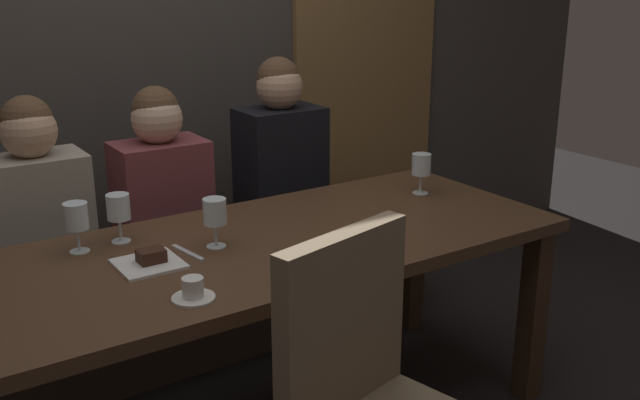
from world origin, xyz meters
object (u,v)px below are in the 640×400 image
Objects in this scene: dining_table at (247,270)px; wine_glass_near_left at (118,208)px; diner_redhead at (37,200)px; fork_on_table at (188,252)px; dessert_plate at (150,261)px; banquette_bench at (172,308)px; diner_far_end at (280,154)px; espresso_cup at (193,291)px; wine_glass_end_left at (215,213)px; diner_bearded at (161,182)px; wine_glass_near_right at (421,166)px; wine_glass_end_right at (76,217)px; chair_near_side at (374,399)px.

dining_table is 0.47m from wine_glass_near_left.
diner_redhead is 0.73m from fork_on_table.
diner_redhead is (-0.49, 0.71, 0.14)m from dining_table.
fork_on_table is at bearing -65.88° from diner_redhead.
dining_table is at bearing -55.27° from diner_redhead.
dessert_plate is (0.00, -0.25, -0.10)m from wine_glass_near_left.
diner_far_end is (0.54, -0.01, 0.60)m from banquette_bench.
diner_redhead is 6.08× the size of espresso_cup.
diner_far_end reaches higher than wine_glass_end_left.
wine_glass_near_left is 0.96× the size of fork_on_table.
wine_glass_near_right is (0.87, -0.57, 0.06)m from diner_bearded.
wine_glass_end_right reaches higher than dining_table.
wine_glass_end_right is at bearing -173.76° from wine_glass_near_left.
chair_near_side reaches higher than wine_glass_end_left.
chair_near_side reaches higher than banquette_bench.
wine_glass_end_right is 1.00× the size of wine_glass_near_left.
chair_near_side is 5.98× the size of wine_glass_end_right.
diner_bearded is 0.64m from wine_glass_end_right.
wine_glass_near_right is 1.06m from fork_on_table.
diner_far_end is 4.89× the size of wine_glass_end_left.
diner_far_end is 4.22× the size of dessert_plate.
diner_redhead is at bearing 99.88° from espresso_cup.
diner_bearded is at bearing 72.75° from espresso_cup.
dining_table is 11.58× the size of dessert_plate.
wine_glass_near_right is at bearing 5.25° from dessert_plate.
wine_glass_near_right is (0.88, 0.84, 0.29)m from chair_near_side.
wine_glass_near_right is at bearing 19.10° from espresso_cup.
espresso_cup is at bearing -120.29° from fork_on_table.
wine_glass_near_right is (0.86, -0.58, 0.62)m from banquette_bench.
dining_table is 0.87m from diner_redhead.
diner_far_end is 4.89× the size of wine_glass_end_right.
diner_bearded is 0.75m from dessert_plate.
wine_glass_near_right is at bearing 43.73° from chair_near_side.
diner_far_end is at bearing 37.99° from dessert_plate.
wine_glass_near_left is 0.27m from dessert_plate.
diner_redhead reaches higher than wine_glass_near_right.
diner_bearded is 4.42× the size of wine_glass_end_left.
wine_glass_near_left is at bearing -70.61° from diner_redhead.
wine_glass_near_right is 1.37× the size of espresso_cup.
dessert_plate reaches higher than dining_table.
banquette_bench is 13.16× the size of dessert_plate.
espresso_cup reaches higher than banquette_bench.
diner_redhead reaches higher than dessert_plate.
wine_glass_end_left is at bearing -8.48° from fork_on_table.
diner_far_end is 1.30m from espresso_cup.
wine_glass_near_left is at bearing 137.99° from wine_glass_end_left.
fork_on_table is at bearing 102.17° from chair_near_side.
dining_table is 0.73m from chair_near_side.
fork_on_table reaches higher than banquette_bench.
diner_bearded is (0.48, -0.02, -0.00)m from diner_redhead.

